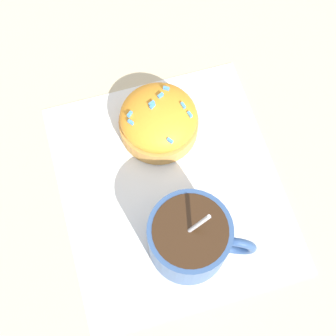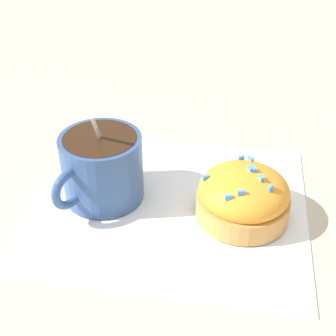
% 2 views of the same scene
% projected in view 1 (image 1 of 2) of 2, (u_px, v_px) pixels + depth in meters
% --- Properties ---
extents(ground_plane, '(3.00, 3.00, 0.00)m').
position_uv_depth(ground_plane, '(170.00, 187.00, 0.55)').
color(ground_plane, '#C6B793').
extents(paper_napkin, '(0.29, 0.26, 0.00)m').
position_uv_depth(paper_napkin, '(170.00, 186.00, 0.55)').
color(paper_napkin, white).
rests_on(paper_napkin, ground_plane).
extents(coffee_cup, '(0.09, 0.11, 0.11)m').
position_uv_depth(coffee_cup, '(190.00, 238.00, 0.48)').
color(coffee_cup, '#335184').
rests_on(coffee_cup, paper_napkin).
extents(frosted_pastry, '(0.09, 0.09, 0.06)m').
position_uv_depth(frosted_pastry, '(159.00, 120.00, 0.55)').
color(frosted_pastry, '#D19347').
rests_on(frosted_pastry, paper_napkin).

